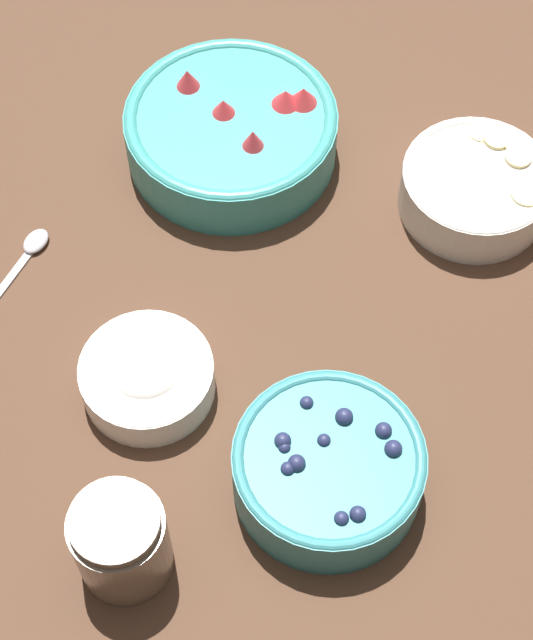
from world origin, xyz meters
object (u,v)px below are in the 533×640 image
Objects in this scene: bowl_strawberries at (232,129)px; jar_chocolate at (121,543)px; bowl_cream at (147,375)px; bowl_bananas at (476,186)px; bowl_blueberries at (328,467)px.

jar_chocolate is at bearing 23.00° from bowl_strawberries.
bowl_cream is 1.26× the size of jar_chocolate.
bowl_strawberries is 0.26m from bowl_bananas.
bowl_strawberries is 0.29m from bowl_cream.
bowl_blueberries is 1.35× the size of bowl_cream.
bowl_strawberries is at bearing -133.50° from bowl_blueberries.
bowl_strawberries is 1.34× the size of bowl_blueberries.
jar_chocolate is at bearing -34.29° from bowl_blueberries.
bowl_blueberries reaches higher than bowl_bananas.
jar_chocolate is at bearing -7.63° from bowl_bananas.
jar_chocolate is at bearing 30.12° from bowl_cream.
bowl_cream is 0.17m from jar_chocolate.
bowl_cream is (0.36, -0.15, -0.01)m from bowl_bananas.
bowl_strawberries is 0.46m from jar_chocolate.
bowl_cream is (0.28, 0.10, -0.01)m from bowl_strawberries.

